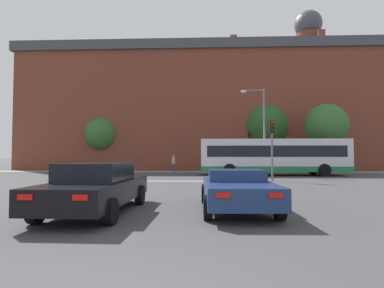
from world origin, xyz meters
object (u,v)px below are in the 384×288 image
(bus_crossing_lead, at_px, (273,156))
(traffic_light_near_right, at_px, (272,140))
(car_roadster_right, at_px, (236,189))
(car_saloon_left, at_px, (97,187))
(pedestrian_waiting, at_px, (173,162))
(traffic_light_far_right, at_px, (250,144))
(pedestrian_walking_east, at_px, (293,162))
(street_lamp_junction, at_px, (260,122))

(bus_crossing_lead, height_order, traffic_light_near_right, traffic_light_near_right)
(car_roadster_right, bearing_deg, car_saloon_left, -173.67)
(car_saloon_left, distance_m, pedestrian_waiting, 22.42)
(traffic_light_far_right, bearing_deg, car_roadster_right, -99.75)
(car_saloon_left, height_order, traffic_light_near_right, traffic_light_near_right)
(pedestrian_waiting, distance_m, pedestrian_walking_east, 12.39)
(car_saloon_left, relative_size, car_roadster_right, 1.08)
(bus_crossing_lead, bearing_deg, traffic_light_near_right, -13.29)
(car_saloon_left, xyz_separation_m, pedestrian_walking_east, (12.26, 22.95, 0.30))
(pedestrian_walking_east, bearing_deg, car_saloon_left, 56.36)
(car_roadster_right, xyz_separation_m, pedestrian_waiting, (-4.16, 21.86, 0.37))
(bus_crossing_lead, xyz_separation_m, pedestrian_walking_east, (3.45, 6.22, -0.58))
(car_roadster_right, bearing_deg, street_lamp_junction, 75.41)
(car_saloon_left, bearing_deg, bus_crossing_lead, 63.26)
(car_saloon_left, height_order, bus_crossing_lead, bus_crossing_lead)
(traffic_light_far_right, relative_size, street_lamp_junction, 0.57)
(bus_crossing_lead, relative_size, traffic_light_near_right, 3.07)
(traffic_light_near_right, distance_m, pedestrian_walking_east, 12.98)
(street_lamp_junction, relative_size, pedestrian_walking_east, 4.16)
(traffic_light_near_right, distance_m, street_lamp_junction, 5.75)
(bus_crossing_lead, relative_size, street_lamp_junction, 1.65)
(street_lamp_junction, bearing_deg, bus_crossing_lead, 13.80)
(pedestrian_waiting, xyz_separation_m, pedestrian_walking_east, (12.38, 0.53, 0.02))
(car_roadster_right, xyz_separation_m, street_lamp_junction, (3.69, 15.91, 3.78))
(traffic_light_far_right, bearing_deg, pedestrian_waiting, 171.53)
(car_roadster_right, distance_m, bus_crossing_lead, 16.89)
(pedestrian_walking_east, bearing_deg, car_roadster_right, 64.30)
(car_saloon_left, height_order, pedestrian_walking_east, pedestrian_walking_east)
(street_lamp_junction, height_order, pedestrian_waiting, street_lamp_junction)
(traffic_light_far_right, relative_size, pedestrian_waiting, 2.42)
(traffic_light_far_right, bearing_deg, traffic_light_near_right, -90.77)
(car_saloon_left, xyz_separation_m, car_roadster_right, (4.04, 0.56, -0.10))
(pedestrian_waiting, bearing_deg, pedestrian_walking_east, 66.07)
(car_roadster_right, bearing_deg, traffic_light_far_right, 78.72)
(car_saloon_left, height_order, pedestrian_waiting, pedestrian_waiting)
(street_lamp_junction, distance_m, pedestrian_walking_east, 8.60)
(car_roadster_right, relative_size, street_lamp_junction, 0.62)
(bus_crossing_lead, relative_size, pedestrian_waiting, 7.02)
(bus_crossing_lead, distance_m, pedestrian_walking_east, 7.13)
(car_roadster_right, height_order, pedestrian_waiting, pedestrian_waiting)
(street_lamp_junction, bearing_deg, traffic_light_near_right, -92.85)
(car_saloon_left, relative_size, pedestrian_waiting, 2.85)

